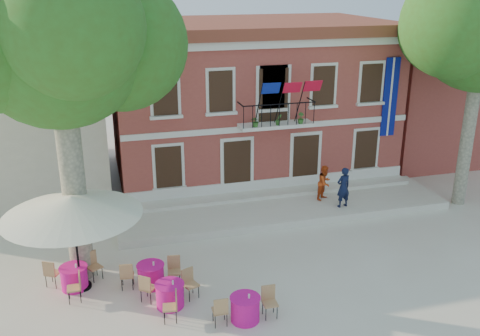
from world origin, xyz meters
name	(u,v)px	position (x,y,z in m)	size (l,w,h in m)	color
ground	(272,268)	(0.00, 0.00, 0.00)	(90.00, 90.00, 0.00)	beige
main_building	(247,97)	(2.00, 9.99, 3.78)	(13.50, 9.59, 7.50)	#A4463B
neighbor_west	(4,119)	(-9.50, 11.00, 3.22)	(9.40, 9.40, 6.40)	beige
neighbor_east	(441,92)	(14.00, 11.00, 3.22)	(9.40, 9.40, 6.40)	#A4463B
terrace	(283,208)	(2.00, 4.40, 0.15)	(14.00, 3.40, 0.30)	silver
plane_tree_west	(57,41)	(-6.24, 1.28, 7.71)	(5.34, 5.34, 10.49)	#A59E84
patio_umbrella	(72,206)	(-6.33, 0.50, 2.86)	(4.27, 4.27, 3.18)	black
pedestrian_navy	(343,187)	(4.33, 3.54, 1.17)	(0.63, 0.42, 1.74)	#0F1735
pedestrian_orange	(325,183)	(3.92, 4.51, 1.06)	(0.74, 0.58, 1.53)	#D14818
cafe_table_0	(151,274)	(-4.12, -0.02, 0.42)	(1.96, 0.90, 0.95)	#E01591
cafe_table_1	(170,294)	(-3.70, -1.30, 0.43)	(1.85, 1.74, 0.95)	#E01591
cafe_table_3	(74,276)	(-6.50, 0.50, 0.43)	(1.87, 1.64, 0.95)	#E01591
cafe_table_4	(245,308)	(-1.70, -2.60, 0.42)	(1.93, 0.90, 0.95)	#E01591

